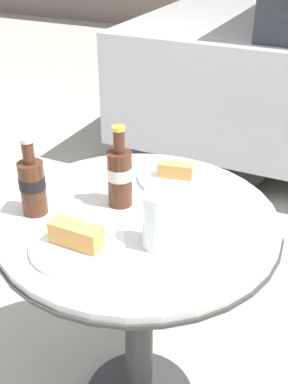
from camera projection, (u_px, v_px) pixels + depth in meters
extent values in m
cylinder|color=#333333|center=(139.00, 318.00, 1.44)|extent=(0.09, 0.09, 0.70)
cylinder|color=#333333|center=(138.00, 223.00, 1.27)|extent=(0.75, 0.75, 0.01)
cylinder|color=beige|center=(138.00, 218.00, 1.26)|extent=(0.74, 0.74, 0.02)
cylinder|color=#4C2819|center=(33.00, 188.00, 1.23)|extent=(0.07, 0.07, 0.14)
cylinder|color=black|center=(32.00, 182.00, 1.22)|extent=(0.07, 0.07, 0.03)
cylinder|color=#4C2819|center=(28.00, 153.00, 1.18)|extent=(0.03, 0.03, 0.06)
cylinder|color=silver|center=(26.00, 140.00, 1.16)|extent=(0.03, 0.03, 0.01)
cylinder|color=#4C2819|center=(120.00, 179.00, 1.27)|extent=(0.07, 0.07, 0.15)
cylinder|color=silver|center=(120.00, 173.00, 1.26)|extent=(0.07, 0.07, 0.03)
cylinder|color=#4C2819|center=(119.00, 141.00, 1.21)|extent=(0.03, 0.03, 0.06)
cylinder|color=gold|center=(118.00, 128.00, 1.19)|extent=(0.03, 0.03, 0.01)
cylinder|color=#C68923|center=(158.00, 226.00, 1.12)|extent=(0.07, 0.07, 0.11)
cylinder|color=silver|center=(158.00, 220.00, 1.11)|extent=(0.07, 0.07, 0.14)
cylinder|color=white|center=(176.00, 178.00, 1.42)|extent=(0.23, 0.23, 0.01)
cube|color=white|center=(176.00, 176.00, 1.41)|extent=(0.18, 0.18, 0.00)
cube|color=#C68E47|center=(175.00, 170.00, 1.40)|extent=(0.11, 0.06, 0.04)
cylinder|color=white|center=(77.00, 246.00, 1.13)|extent=(0.23, 0.23, 0.01)
cube|color=white|center=(77.00, 244.00, 1.13)|extent=(0.18, 0.18, 0.00)
cube|color=#C68E47|center=(76.00, 235.00, 1.11)|extent=(0.13, 0.05, 0.05)
cylinder|color=black|center=(284.00, 67.00, 4.01)|extent=(0.60, 0.22, 0.60)
cylinder|color=black|center=(227.00, 138.00, 2.76)|extent=(0.60, 0.22, 0.60)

